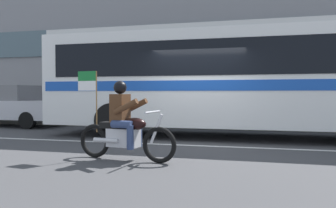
{
  "coord_description": "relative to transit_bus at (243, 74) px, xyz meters",
  "views": [
    {
      "loc": [
        1.37,
        -8.81,
        1.32
      ],
      "look_at": [
        -0.69,
        -0.57,
        1.05
      ],
      "focal_mm": 35.33,
      "sensor_mm": 36.0,
      "label": 1
    }
  ],
  "objects": [
    {
      "name": "lane_center_stripe",
      "position": [
        -1.16,
        -1.79,
        -1.88
      ],
      "size": [
        26.6,
        0.14,
        0.01
      ],
      "primitive_type": "cube",
      "color": "silver",
      "rests_on": "ground_plane"
    },
    {
      "name": "sidewalk_curb",
      "position": [
        -1.16,
        3.91,
        -1.81
      ],
      "size": [
        28.0,
        3.8,
        0.15
      ],
      "primitive_type": "cube",
      "color": "gray",
      "rests_on": "ground_plane"
    },
    {
      "name": "transit_bus",
      "position": [
        0.0,
        0.0,
        0.0
      ],
      "size": [
        11.76,
        2.65,
        3.22
      ],
      "color": "white",
      "rests_on": "ground_plane"
    },
    {
      "name": "parked_sedan_curbside",
      "position": [
        -9.18,
        1.39,
        -1.03
      ],
      "size": [
        4.38,
        1.92,
        1.64
      ],
      "color": "silver",
      "rests_on": "ground_plane"
    },
    {
      "name": "ground_plane",
      "position": [
        -1.16,
        -1.19,
        -1.88
      ],
      "size": [
        60.0,
        60.0,
        0.0
      ],
      "primitive_type": "plane",
      "color": "#3D3D3F"
    },
    {
      "name": "office_building_facade",
      "position": [
        -1.16,
        6.19,
        3.87
      ],
      "size": [
        28.0,
        0.89,
        11.49
      ],
      "color": "gray",
      "rests_on": "ground_plane"
    },
    {
      "name": "motorcycle_with_rider",
      "position": [
        -2.19,
        -3.92,
        -1.22
      ],
      "size": [
        2.18,
        0.69,
        1.78
      ],
      "color": "black",
      "rests_on": "ground_plane"
    }
  ]
}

